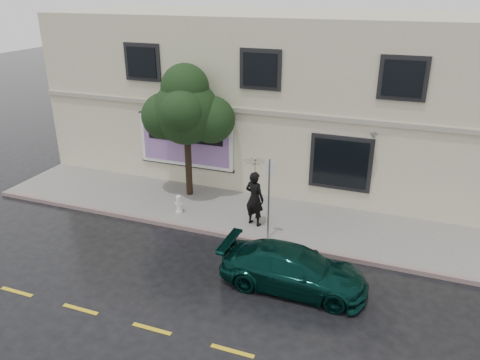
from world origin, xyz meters
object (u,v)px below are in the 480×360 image
(car, at_px, (293,269))
(street_tree, at_px, (186,112))
(fire_hydrant, at_px, (179,204))
(pedestrian, at_px, (255,199))

(car, bearing_deg, street_tree, 51.22)
(street_tree, xyz_separation_m, fire_hydrant, (0.38, -1.65, -3.08))
(car, xyz_separation_m, fire_hydrant, (-5.16, 2.90, -0.12))
(street_tree, bearing_deg, car, -39.35)
(pedestrian, xyz_separation_m, street_tree, (-3.34, 1.55, 2.42))
(fire_hydrant, bearing_deg, street_tree, 97.81)
(car, bearing_deg, fire_hydrant, 61.30)
(car, relative_size, pedestrian, 2.09)
(car, distance_m, street_tree, 7.76)
(pedestrian, height_order, street_tree, street_tree)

